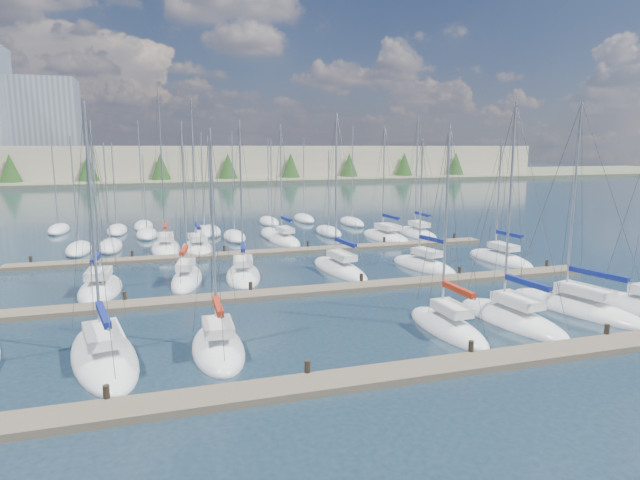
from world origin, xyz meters
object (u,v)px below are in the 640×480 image
object	(u,v)px
sailboat_m	(500,259)
sailboat_d	(447,327)
sailboat_e	(511,318)
sailboat_i	(187,279)
sailboat_c	(218,348)
sailboat_p	(284,240)
sailboat_l	(424,266)
sailboat_h	(100,289)
sailboat_b	(104,356)
sailboat_q	(386,237)
sailboat_n	(166,248)
sailboat_f	(577,308)
sailboat_k	(339,269)
sailboat_j	(243,275)
sailboat_r	(417,234)
sailboat_o	(198,249)

from	to	relation	value
sailboat_m	sailboat_d	xyz separation A→B (m)	(-13.67, -14.46, 0.01)
sailboat_e	sailboat_i	bearing A→B (deg)	132.68
sailboat_c	sailboat_p	bearing A→B (deg)	71.85
sailboat_l	sailboat_d	xyz separation A→B (m)	(-6.06, -14.07, 0.01)
sailboat_p	sailboat_l	world-z (taller)	sailboat_p
sailboat_h	sailboat_b	xyz separation A→B (m)	(1.25, -12.84, -0.01)
sailboat_q	sailboat_p	world-z (taller)	sailboat_p
sailboat_q	sailboat_n	distance (m)	22.91
sailboat_b	sailboat_p	bearing A→B (deg)	50.68
sailboat_p	sailboat_i	bearing A→B (deg)	-132.50
sailboat_f	sailboat_d	bearing A→B (deg)	172.25
sailboat_n	sailboat_e	xyz separation A→B (m)	(18.29, -28.10, -0.01)
sailboat_d	sailboat_e	world-z (taller)	sailboat_e
sailboat_c	sailboat_m	world-z (taller)	sailboat_c
sailboat_h	sailboat_l	bearing A→B (deg)	3.41
sailboat_k	sailboat_d	bearing A→B (deg)	-92.52
sailboat_e	sailboat_j	bearing A→B (deg)	124.74
sailboat_n	sailboat_r	world-z (taller)	sailboat_n
sailboat_q	sailboat_r	size ratio (longest dim) A/B	0.92
sailboat_d	sailboat_r	xyz separation A→B (m)	(13.17, 28.87, -0.00)
sailboat_h	sailboat_o	xyz separation A→B (m)	(7.56, 13.00, 0.01)
sailboat_q	sailboat_l	xyz separation A→B (m)	(-2.83, -13.93, 0.01)
sailboat_m	sailboat_i	distance (m)	26.51
sailboat_q	sailboat_i	world-z (taller)	sailboat_q
sailboat_q	sailboat_d	world-z (taller)	sailboat_q
sailboat_q	sailboat_e	size ratio (longest dim) A/B	0.99
sailboat_p	sailboat_j	distance (m)	15.62
sailboat_f	sailboat_n	world-z (taller)	sailboat_n
sailboat_j	sailboat_f	distance (m)	22.99
sailboat_m	sailboat_r	world-z (taller)	sailboat_r
sailboat_q	sailboat_c	distance (m)	34.52
sailboat_p	sailboat_c	bearing A→B (deg)	-114.81
sailboat_p	sailboat_e	size ratio (longest dim) A/B	0.99
sailboat_i	sailboat_b	bearing A→B (deg)	-98.73
sailboat_c	sailboat_b	distance (m)	5.26
sailboat_m	sailboat_r	xyz separation A→B (m)	(-0.51, 14.40, 0.01)
sailboat_e	sailboat_o	bearing A→B (deg)	113.55
sailboat_j	sailboat_i	distance (m)	4.17
sailboat_j	sailboat_e	xyz separation A→B (m)	(12.93, -14.86, 0.00)
sailboat_m	sailboat_e	bearing A→B (deg)	-128.31
sailboat_m	sailboat_k	distance (m)	14.65
sailboat_e	sailboat_n	bearing A→B (deg)	116.77
sailboat_j	sailboat_k	bearing A→B (deg)	7.01
sailboat_p	sailboat_f	xyz separation A→B (m)	(11.52, -28.43, -0.01)
sailboat_k	sailboat_m	bearing A→B (deg)	-8.15
sailboat_q	sailboat_n	size ratio (longest dim) A/B	0.81
sailboat_q	sailboat_h	size ratio (longest dim) A/B	1.04
sailboat_n	sailboat_h	bearing A→B (deg)	-107.72
sailboat_q	sailboat_f	distance (m)	27.12
sailboat_p	sailboat_i	distance (m)	17.76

